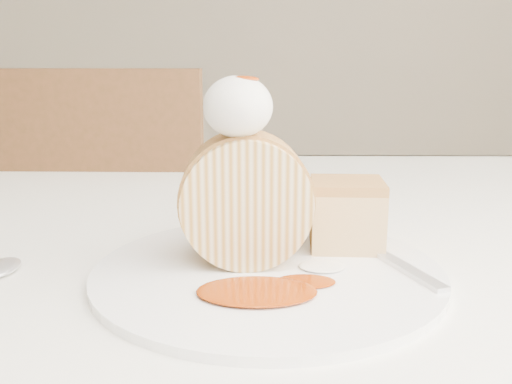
{
  "coord_description": "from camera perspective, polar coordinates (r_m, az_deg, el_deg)",
  "views": [
    {
      "loc": [
        0.04,
        -0.4,
        0.93
      ],
      "look_at": [
        0.03,
        0.06,
        0.82
      ],
      "focal_mm": 40.0,
      "sensor_mm": 36.0,
      "label": 1
    }
  ],
  "objects": [
    {
      "name": "table",
      "position": [
        0.66,
        -2.84,
        -10.72
      ],
      "size": [
        1.4,
        0.9,
        0.75
      ],
      "color": "white",
      "rests_on": "ground"
    },
    {
      "name": "chair_far",
      "position": [
        1.14,
        -15.35,
        -8.11
      ],
      "size": [
        0.43,
        0.43,
        0.91
      ],
      "rotation": [
        0.0,
        0.0,
        3.13
      ],
      "color": "brown",
      "rests_on": "ground"
    },
    {
      "name": "plate",
      "position": [
        0.48,
        1.18,
        -7.99
      ],
      "size": [
        0.31,
        0.31,
        0.01
      ],
      "primitive_type": "cylinder",
      "rotation": [
        0.0,
        0.0,
        -0.04
      ],
      "color": "white",
      "rests_on": "table"
    },
    {
      "name": "roulade_slice",
      "position": [
        0.48,
        -1.0,
        -0.8
      ],
      "size": [
        0.11,
        0.07,
        0.11
      ],
      "primitive_type": "cylinder",
      "rotation": [
        1.57,
        0.0,
        0.06
      ],
      "color": "beige",
      "rests_on": "plate"
    },
    {
      "name": "cake_chunk",
      "position": [
        0.53,
        9.03,
        -2.62
      ],
      "size": [
        0.07,
        0.06,
        0.05
      ],
      "primitive_type": "cube",
      "rotation": [
        0.0,
        0.0,
        -0.04
      ],
      "color": "#C28249",
      "rests_on": "plate"
    },
    {
      "name": "whipped_cream",
      "position": [
        0.46,
        -1.83,
        8.51
      ],
      "size": [
        0.06,
        0.06,
        0.05
      ],
      "primitive_type": "ellipsoid",
      "color": "silver",
      "rests_on": "roulade_slice"
    },
    {
      "name": "caramel_drizzle",
      "position": [
        0.46,
        -1.44,
        11.98
      ],
      "size": [
        0.03,
        0.02,
        0.01
      ],
      "primitive_type": "ellipsoid",
      "color": "#8F2E05",
      "rests_on": "whipped_cream"
    },
    {
      "name": "caramel_pool",
      "position": [
        0.43,
        0.07,
        -9.88
      ],
      "size": [
        0.09,
        0.06,
        0.0
      ],
      "primitive_type": null,
      "rotation": [
        0.0,
        0.0,
        -0.04
      ],
      "color": "#8F2E05",
      "rests_on": "plate"
    },
    {
      "name": "fork",
      "position": [
        0.5,
        13.89,
        -6.9
      ],
      "size": [
        0.08,
        0.17,
        0.0
      ],
      "primitive_type": "cube",
      "rotation": [
        0.0,
        0.0,
        0.36
      ],
      "color": "silver",
      "rests_on": "plate"
    }
  ]
}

